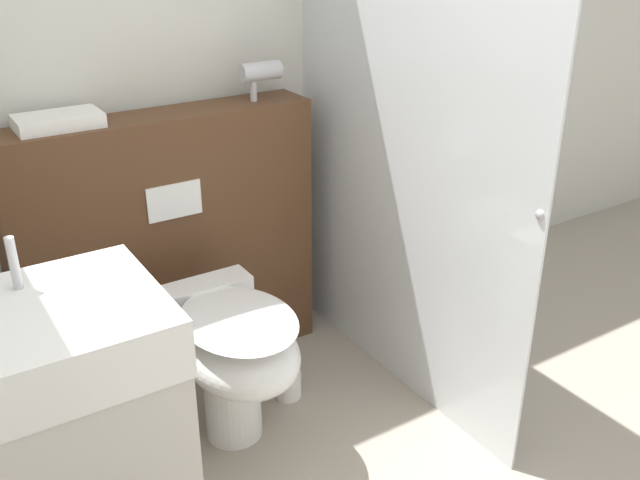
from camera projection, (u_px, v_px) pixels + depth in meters
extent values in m
cube|color=silver|center=(219.00, 64.00, 2.97)|extent=(8.00, 0.06, 2.50)
cube|color=#51331E|center=(169.00, 248.00, 2.95)|extent=(1.25, 0.23, 1.13)
cube|color=white|center=(174.00, 201.00, 2.75)|extent=(0.22, 0.01, 0.14)
cube|color=silver|center=(403.00, 145.00, 2.69)|extent=(0.01, 1.43, 2.06)
sphere|color=#B2B2B7|center=(541.00, 214.00, 2.18)|extent=(0.04, 0.04, 0.04)
cylinder|color=white|center=(232.00, 390.00, 2.67)|extent=(0.21, 0.21, 0.40)
ellipsoid|color=white|center=(240.00, 352.00, 2.51)|extent=(0.40, 0.52, 0.24)
ellipsoid|color=white|center=(238.00, 320.00, 2.45)|extent=(0.39, 0.51, 0.02)
cube|color=white|center=(204.00, 302.00, 2.71)|extent=(0.36, 0.13, 0.17)
cube|color=white|center=(36.00, 339.00, 1.71)|extent=(0.61, 0.49, 0.16)
cylinder|color=silver|center=(14.00, 263.00, 1.75)|extent=(0.02, 0.02, 0.14)
cylinder|color=#B7B7BC|center=(260.00, 71.00, 2.87)|extent=(0.17, 0.08, 0.08)
cone|color=#B7B7BC|center=(282.00, 69.00, 2.92)|extent=(0.03, 0.06, 0.06)
cylinder|color=#B7B7BC|center=(253.00, 88.00, 2.88)|extent=(0.03, 0.03, 0.11)
cube|color=white|center=(58.00, 121.00, 2.53)|extent=(0.30, 0.18, 0.05)
cylinder|color=white|center=(288.00, 384.00, 2.94)|extent=(0.11, 0.11, 0.11)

